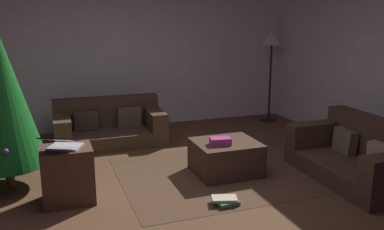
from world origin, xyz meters
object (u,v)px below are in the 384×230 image
Objects in this scene: tv_remote at (223,142)px; book_stack at (225,201)px; couch_right at (360,156)px; laptop at (63,144)px; christmas_tree at (1,95)px; corner_lamp at (272,45)px; ottoman at (226,157)px; couch_left at (109,126)px; gift_box at (220,141)px; side_table at (68,175)px.

book_stack is at bearing -146.48° from tv_remote.
laptop is at bearing 83.50° from couch_right.
tv_remote is at bearing 5.80° from laptop.
christmas_tree is 4.70m from corner_lamp.
tv_remote is 0.10× the size of corner_lamp.
ottoman is 0.47× the size of corner_lamp.
couch_left reaches higher than gift_box.
corner_lamp reaches higher than couch_left.
side_table is (-1.84, -0.13, -0.12)m from tv_remote.
couch_right is 3.38m from side_table.
book_stack is (1.55, -0.58, -0.61)m from laptop.
ottoman is (-1.44, 0.70, -0.07)m from couch_right.
christmas_tree is (-1.34, -1.35, 0.81)m from couch_left.
side_table is 1.67m from book_stack.
gift_box reaches higher than ottoman.
laptop is at bearing -115.64° from side_table.
book_stack is at bearing -20.60° from laptop.
laptop is at bearing -173.20° from ottoman.
tv_remote is 0.32× the size of laptop.
tv_remote is 0.08× the size of christmas_tree.
side_table is 4.56m from corner_lamp.
book_stack is at bearing -30.51° from christmas_tree.
ottoman is 1.30× the size of side_table.
christmas_tree is 3.31× the size of side_table.
ottoman is 4.82× the size of tv_remote.
corner_lamp reaches higher than couch_right.
christmas_tree reaches higher than side_table.
tv_remote reaches higher than ottoman.
corner_lamp is at bearing -172.16° from couch_left.
gift_box reaches higher than book_stack.
christmas_tree is at bearing 130.72° from laptop.
ottoman is 1.99m from laptop.
christmas_tree is at bearing 167.48° from gift_box.
gift_box is at bearing 70.75° from book_stack.
tv_remote reaches higher than book_stack.
laptop reaches higher than couch_right.
couch_right is 2.14× the size of ottoman.
christmas_tree reaches higher than gift_box.
book_stack is at bearing -109.25° from gift_box.
laptop is at bearing -49.28° from christmas_tree.
couch_left is 2.20m from laptop.
couch_right is 5.56× the size of book_stack.
laptop is at bearing 159.40° from book_stack.
couch_right reaches higher than book_stack.
christmas_tree is 1.19× the size of corner_lamp.
side_table is (-0.73, -1.97, 0.04)m from couch_left.
gift_box is (1.05, -1.88, 0.19)m from couch_left.
ottoman is 1.90m from side_table.
christmas_tree is 3.86× the size of laptop.
laptop reaches higher than gift_box.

